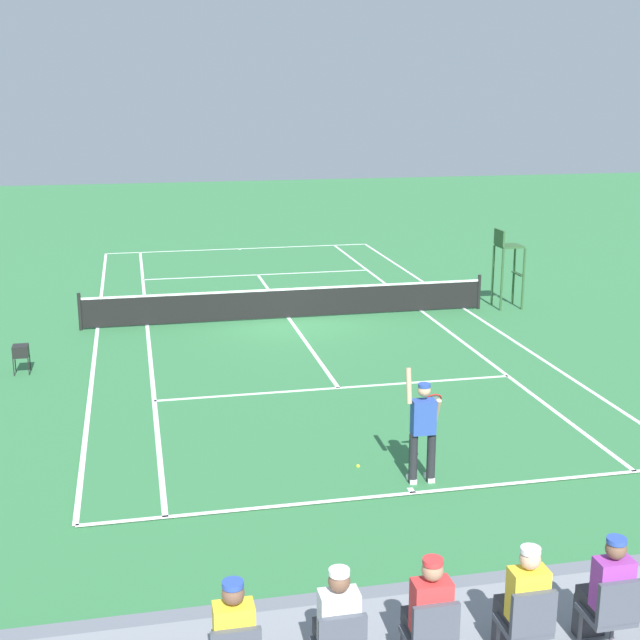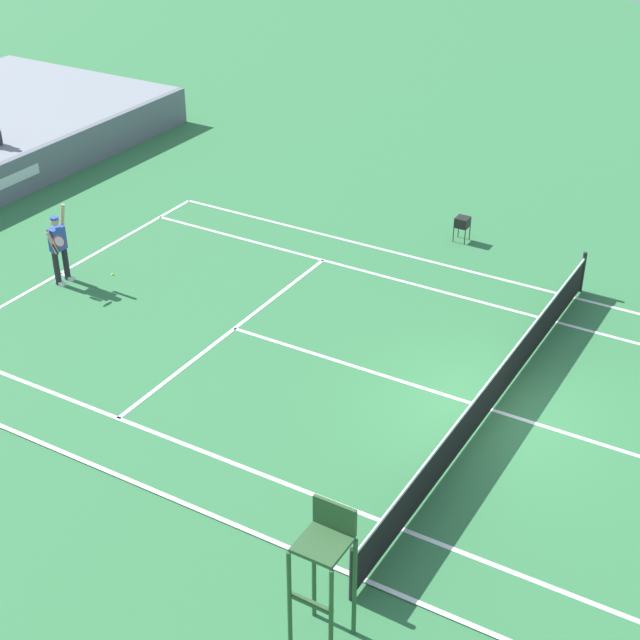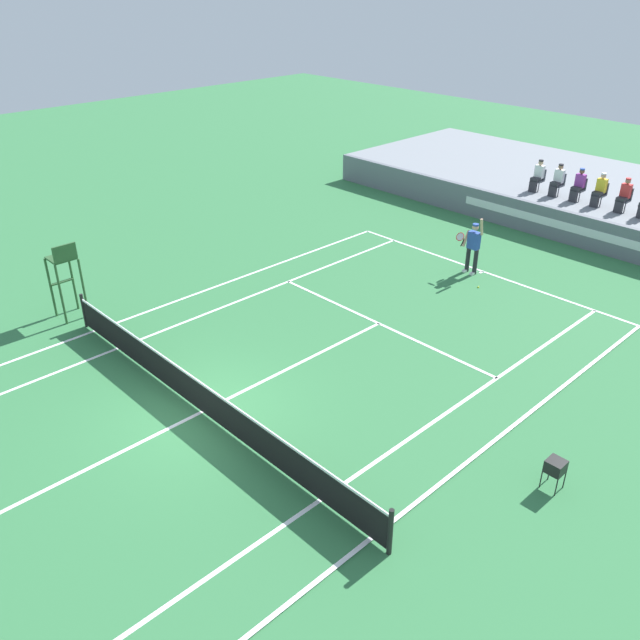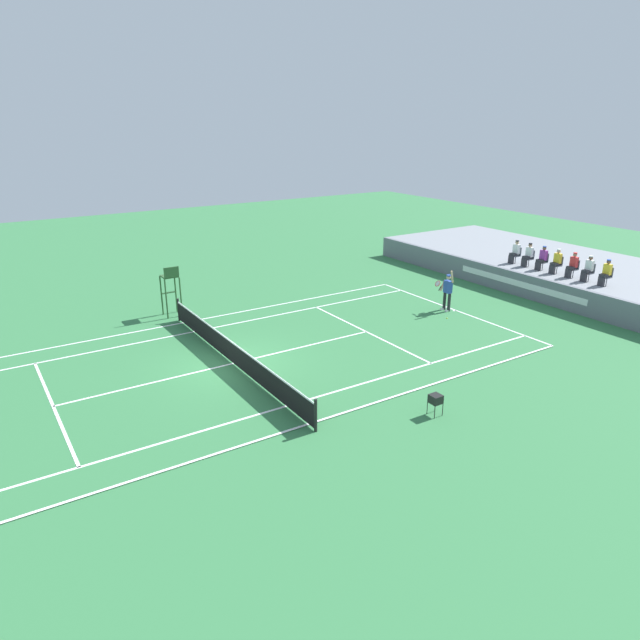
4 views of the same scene
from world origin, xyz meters
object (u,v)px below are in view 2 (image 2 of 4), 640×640
tennis_ball (113,274)px  ball_hopper (463,222)px  tennis_player (59,247)px  umpire_chair (325,561)px

tennis_ball → ball_hopper: 9.51m
tennis_player → umpire_chair: 13.22m
tennis_player → tennis_ball: (0.92, -0.83, -0.96)m
tennis_player → ball_hopper: bearing=-46.3°
umpire_chair → ball_hopper: size_ratio=3.49×
tennis_ball → ball_hopper: ball_hopper is taller
tennis_player → tennis_ball: bearing=-41.9°
umpire_chair → ball_hopper: 14.45m
tennis_ball → umpire_chair: 13.09m
tennis_player → umpire_chair: bearing=-119.6°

